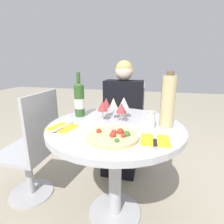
% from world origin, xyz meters
% --- Properties ---
extents(ground_plane, '(12.00, 12.00, 0.00)m').
position_xyz_m(ground_plane, '(0.00, 0.00, 0.00)').
color(ground_plane, '#9E937F').
rests_on(ground_plane, ground).
extents(dining_table, '(0.90, 0.90, 0.73)m').
position_xyz_m(dining_table, '(0.00, 0.00, 0.59)').
color(dining_table, '#B2B2B7').
rests_on(dining_table, ground_plane).
extents(chair_behind_diner, '(0.41, 0.41, 0.92)m').
position_xyz_m(chair_behind_diner, '(-0.07, 0.80, 0.43)').
color(chair_behind_diner, '#ADADB2').
rests_on(chair_behind_diner, ground_plane).
extents(seated_diner, '(0.40, 0.44, 1.15)m').
position_xyz_m(seated_diner, '(-0.07, 0.66, 0.51)').
color(seated_diner, black).
rests_on(seated_diner, ground_plane).
extents(chair_empty_side, '(0.41, 0.41, 0.92)m').
position_xyz_m(chair_empty_side, '(-0.70, 0.04, 0.43)').
color(chair_empty_side, '#ADADB2').
rests_on(chair_empty_side, ground_plane).
extents(pizza_large, '(0.29, 0.29, 0.05)m').
position_xyz_m(pizza_large, '(0.03, -0.21, 0.74)').
color(pizza_large, '#E5C17F').
rests_on(pizza_large, dining_table).
extents(wine_bottle, '(0.08, 0.08, 0.33)m').
position_xyz_m(wine_bottle, '(-0.31, 0.13, 0.86)').
color(wine_bottle, '#2D5623').
rests_on(wine_bottle, dining_table).
extents(tall_carafe, '(0.09, 0.09, 0.35)m').
position_xyz_m(tall_carafe, '(0.32, 0.05, 0.90)').
color(tall_carafe, tan).
rests_on(tall_carafe, dining_table).
extents(sugar_shaker, '(0.06, 0.06, 0.10)m').
position_xyz_m(sugar_shaker, '(0.22, 0.01, 0.78)').
color(sugar_shaker, silver).
rests_on(sugar_shaker, dining_table).
extents(wine_glass_front_right, '(0.07, 0.07, 0.14)m').
position_xyz_m(wine_glass_front_right, '(0.03, 0.07, 0.83)').
color(wine_glass_front_right, silver).
rests_on(wine_glass_front_right, dining_table).
extents(wine_glass_back_left, '(0.07, 0.07, 0.15)m').
position_xyz_m(wine_glass_back_left, '(-0.11, 0.16, 0.84)').
color(wine_glass_back_left, silver).
rests_on(wine_glass_back_left, dining_table).
extents(wine_glass_front_left, '(0.08, 0.08, 0.14)m').
position_xyz_m(wine_glass_front_left, '(-0.11, 0.07, 0.83)').
color(wine_glass_front_left, silver).
rests_on(wine_glass_front_left, dining_table).
extents(wine_glass_back_right, '(0.08, 0.08, 0.16)m').
position_xyz_m(wine_glass_back_right, '(0.03, 0.16, 0.84)').
color(wine_glass_back_right, silver).
rests_on(wine_glass_back_right, dining_table).
extents(wine_glass_center, '(0.06, 0.06, 0.16)m').
position_xyz_m(wine_glass_center, '(-0.04, 0.11, 0.84)').
color(wine_glass_center, silver).
rests_on(wine_glass_center, dining_table).
extents(place_setting_left, '(0.18, 0.19, 0.01)m').
position_xyz_m(place_setting_left, '(-0.31, -0.14, 0.73)').
color(place_setting_left, yellow).
rests_on(place_setting_left, dining_table).
extents(place_setting_right, '(0.15, 0.19, 0.01)m').
position_xyz_m(place_setting_right, '(0.26, -0.19, 0.73)').
color(place_setting_right, yellow).
rests_on(place_setting_right, dining_table).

